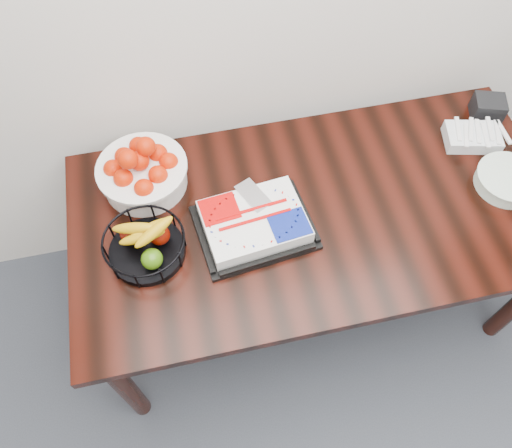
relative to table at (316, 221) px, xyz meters
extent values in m
cube|color=black|center=(0.00, 0.00, 0.07)|extent=(1.80, 0.90, 0.04)
cylinder|color=black|center=(-0.82, -0.37, -0.31)|extent=(0.07, 0.07, 0.71)
cylinder|color=black|center=(-0.82, 0.37, -0.31)|extent=(0.07, 0.07, 0.71)
cylinder|color=black|center=(0.82, 0.37, -0.31)|extent=(0.07, 0.07, 0.71)
cube|color=black|center=(-0.25, -0.03, 0.09)|extent=(0.43, 0.35, 0.02)
cube|color=white|center=(-0.25, -0.03, 0.13)|extent=(0.37, 0.30, 0.06)
cube|color=#C00404|center=(-0.35, 0.04, 0.17)|extent=(0.14, 0.13, 0.00)
cube|color=navy|center=(-0.14, -0.10, 0.17)|extent=(0.14, 0.13, 0.00)
cube|color=silver|center=(-0.22, 0.05, 0.17)|extent=(0.12, 0.15, 0.00)
cylinder|color=white|center=(-0.60, 0.25, 0.14)|extent=(0.31, 0.31, 0.10)
cylinder|color=white|center=(-0.60, 0.25, 0.18)|extent=(0.33, 0.33, 0.01)
cylinder|color=black|center=(-0.63, -0.05, 0.10)|extent=(0.26, 0.26, 0.03)
torus|color=black|center=(-0.63, -0.05, 0.18)|extent=(0.28, 0.28, 0.01)
cylinder|color=white|center=(0.71, -0.05, 0.11)|extent=(0.22, 0.22, 0.05)
cylinder|color=white|center=(0.71, -0.05, 0.14)|extent=(0.23, 0.23, 0.01)
cube|color=silver|center=(0.68, 0.18, 0.11)|extent=(0.23, 0.18, 0.05)
cube|color=black|center=(0.80, 0.30, 0.13)|extent=(0.15, 0.14, 0.09)
camera|label=1|loc=(-0.44, -0.93, 1.60)|focal=35.00mm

